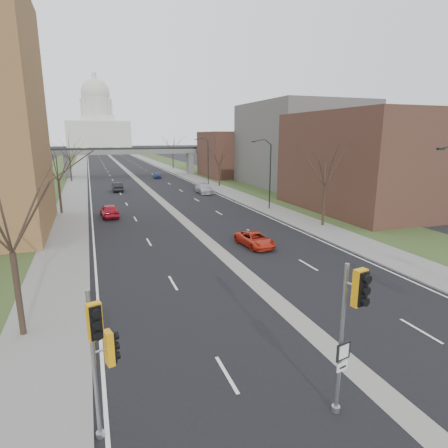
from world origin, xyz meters
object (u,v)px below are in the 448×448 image
car_left_near (109,210)px  car_left_far (117,187)px  signal_pole_median (351,315)px  car_right_mid (204,188)px  car_right_far (157,175)px  car_right_near (255,239)px  signal_pole_left (100,345)px

car_left_near → car_left_far: bearing=-100.4°
signal_pole_median → car_right_mid: size_ratio=1.00×
car_left_near → car_right_far: size_ratio=1.22×
car_left_far → car_right_near: car_left_far is taller
signal_pole_left → car_right_near: signal_pole_left is taller
car_left_near → car_left_far: (2.44, 20.98, -0.03)m
car_left_far → car_right_far: bearing=-120.3°
signal_pole_median → signal_pole_left: bearing=155.3°
car_right_far → car_left_near: bearing=-104.1°
signal_pole_median → car_left_near: (-5.55, 35.54, -2.95)m
signal_pole_left → car_left_near: signal_pole_left is taller
car_left_far → car_right_near: bearing=101.7°
signal_pole_median → car_right_mid: signal_pole_median is taller
signal_pole_left → signal_pole_median: bearing=-28.4°
car_left_far → car_right_near: (8.54, -37.37, -0.13)m
car_left_near → signal_pole_left: bearing=83.0°
signal_pole_left → car_left_far: (4.37, 54.82, -2.50)m
car_left_far → car_right_mid: (13.17, -7.00, 0.03)m
car_left_far → signal_pole_left: bearing=84.3°
signal_pole_left → car_right_far: signal_pole_left is taller
signal_pole_median → car_left_far: (-3.10, 56.52, -2.98)m
car_left_far → signal_pole_median: bearing=92.0°
car_left_near → car_right_far: bearing=-111.3°
signal_pole_median → car_left_far: size_ratio=1.18×
car_left_far → car_left_near: bearing=82.2°
signal_pole_left → car_right_near: bearing=38.0°
car_right_mid → car_right_far: size_ratio=1.43×
signal_pole_left → car_left_far: size_ratio=1.09×
car_left_near → car_right_mid: 20.96m
car_left_far → car_right_far: (9.74, 17.49, -0.11)m
signal_pole_median → car_right_near: signal_pole_median is taller
signal_pole_left → car_left_far: bearing=69.9°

